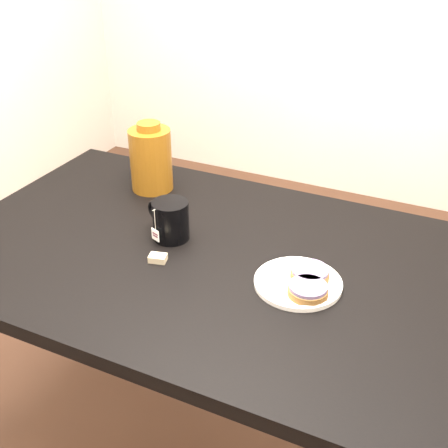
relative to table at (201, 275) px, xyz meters
The scene contains 8 objects.
ground_plane 0.67m from the table, ahead, with size 4.00×4.00×0.00m, color brown.
table is the anchor object (origin of this frame).
plate 0.30m from the table, ahead, with size 0.22×0.22×0.02m.
bagel_back 0.33m from the table, ahead, with size 0.11×0.11×0.03m.
bagel_front 0.35m from the table, 13.54° to the right, with size 0.12×0.12×0.03m.
mug 0.18m from the table, 167.23° to the left, with size 0.16×0.13×0.11m.
teabag_pouch 0.15m from the table, 129.22° to the right, with size 0.04×0.03×0.02m, color #C6B793.
bagel_package 0.45m from the table, 139.60° to the left, with size 0.15×0.15×0.22m.
Camera 1 is at (0.60, -1.12, 1.57)m, focal length 45.00 mm.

